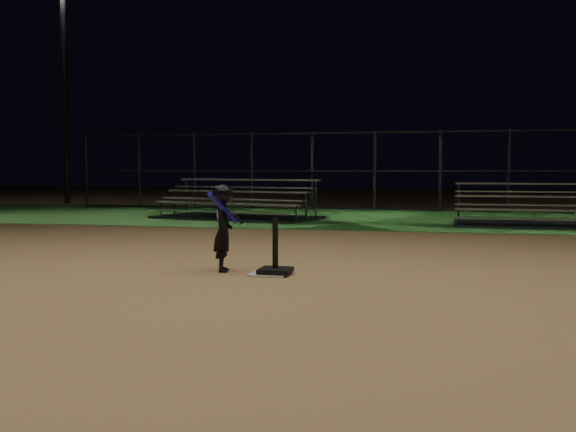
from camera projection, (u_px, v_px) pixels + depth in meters
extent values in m
plane|color=tan|center=(269.00, 275.00, 7.98)|extent=(80.00, 80.00, 0.00)
cube|color=#1C521A|center=(363.00, 217.00, 17.70)|extent=(60.00, 8.00, 0.01)
cube|color=beige|center=(269.00, 274.00, 7.98)|extent=(0.45, 0.45, 0.02)
cube|color=black|center=(275.00, 271.00, 7.97)|extent=(0.38, 0.38, 0.06)
cylinder|color=black|center=(275.00, 243.00, 7.94)|extent=(0.07, 0.07, 0.61)
imported|color=black|center=(223.00, 232.00, 8.21)|extent=(0.33, 0.41, 0.99)
sphere|color=black|center=(223.00, 195.00, 8.18)|extent=(0.27, 0.27, 0.27)
cylinder|color=#1C18CC|center=(223.00, 208.00, 8.03)|extent=(0.23, 0.54, 0.41)
cylinder|color=black|center=(238.00, 219.00, 8.12)|extent=(0.09, 0.19, 0.14)
cube|color=silver|center=(225.00, 204.00, 16.66)|extent=(4.15, 1.26, 0.04)
cube|color=silver|center=(218.00, 212.00, 16.41)|extent=(4.15, 1.26, 0.03)
cube|color=silver|center=(236.00, 191.00, 17.15)|extent=(4.15, 1.26, 0.04)
cube|color=silver|center=(230.00, 199.00, 16.90)|extent=(4.15, 1.26, 0.03)
cube|color=silver|center=(248.00, 180.00, 17.64)|extent=(4.15, 1.26, 0.04)
cube|color=silver|center=(242.00, 187.00, 17.40)|extent=(4.15, 1.26, 0.03)
cube|color=#38383D|center=(237.00, 218.00, 17.20)|extent=(4.58, 3.01, 0.06)
cube|color=#ACACB0|center=(549.00, 210.00, 14.29)|extent=(3.99, 0.38, 0.04)
cube|color=#ACACB0|center=(550.00, 219.00, 14.04)|extent=(3.99, 0.38, 0.03)
cube|color=#ACACB0|center=(546.00, 197.00, 14.80)|extent=(3.99, 0.38, 0.04)
cube|color=#ACACB0|center=(547.00, 205.00, 14.55)|extent=(3.99, 0.38, 0.03)
cube|color=#ACACB0|center=(544.00, 184.00, 15.31)|extent=(3.99, 0.38, 0.04)
cube|color=#ACACB0|center=(545.00, 192.00, 15.05)|extent=(3.99, 0.38, 0.03)
cube|color=#38383D|center=(545.00, 225.00, 14.85)|extent=(4.05, 2.08, 0.06)
cube|color=#38383D|center=(374.00, 209.00, 20.61)|extent=(20.00, 0.05, 0.05)
cube|color=#38383D|center=(375.00, 171.00, 20.53)|extent=(20.00, 0.05, 0.05)
cube|color=#38383D|center=(375.00, 132.00, 20.44)|extent=(20.00, 0.05, 0.05)
cylinder|color=#38383D|center=(86.00, 171.00, 22.79)|extent=(0.08, 0.08, 2.50)
cylinder|color=#38383D|center=(223.00, 171.00, 21.66)|extent=(0.08, 0.08, 2.50)
cylinder|color=#38383D|center=(375.00, 171.00, 20.53)|extent=(0.08, 0.08, 2.50)
cylinder|color=#38383D|center=(544.00, 171.00, 19.40)|extent=(0.08, 0.08, 2.50)
cylinder|color=#2D2D30|center=(65.00, 99.00, 24.99)|extent=(0.20, 0.20, 8.00)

